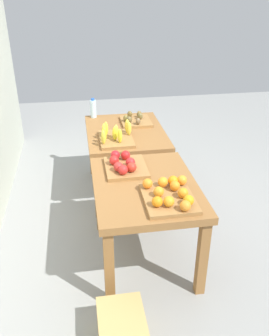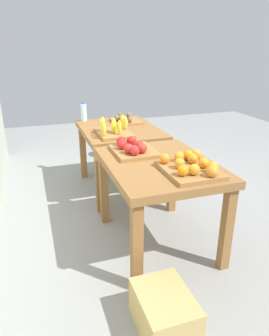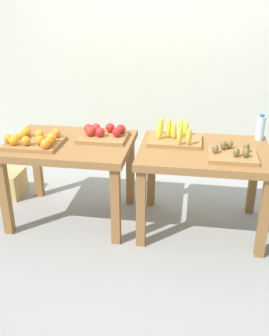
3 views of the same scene
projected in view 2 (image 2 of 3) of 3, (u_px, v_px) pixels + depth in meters
ground_plane at (136, 210)px, 3.14m from camera, size 8.00×8.00×0.00m
display_table_left at (159, 175)px, 2.42m from camera, size 1.04×0.80×0.72m
display_table_right at (119, 137)px, 3.40m from camera, size 1.04×0.80×0.72m
orange_bin at (190, 166)px, 2.18m from camera, size 0.46×0.37×0.11m
apple_bin at (133, 149)px, 2.56m from camera, size 0.40×0.34×0.11m
banana_crate at (113, 130)px, 3.09m from camera, size 0.44×0.33×0.17m
kiwi_bin at (126, 120)px, 3.58m from camera, size 0.36×0.32×0.10m
water_bottle at (84, 112)px, 3.64m from camera, size 0.07×0.07×0.22m
watermelon_pile at (121, 148)px, 4.40m from camera, size 0.68×0.56×0.53m
cardboard_produce_box at (164, 313)px, 1.78m from camera, size 0.40×0.30×0.25m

